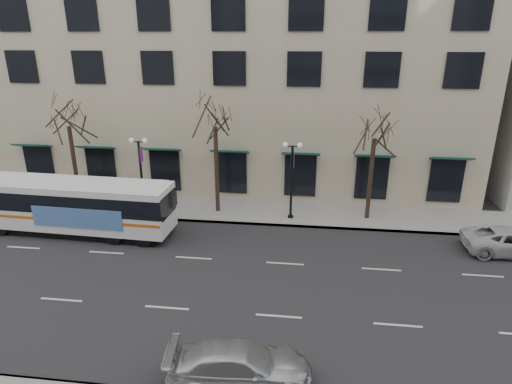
% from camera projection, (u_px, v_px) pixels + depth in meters
% --- Properties ---
extents(ground, '(160.00, 160.00, 0.00)m').
position_uv_depth(ground, '(182.00, 280.00, 21.17)').
color(ground, black).
rests_on(ground, ground).
extents(sidewalk_far, '(80.00, 4.00, 0.15)m').
position_uv_depth(sidewalk_far, '(291.00, 214.00, 28.97)').
color(sidewalk_far, gray).
rests_on(sidewalk_far, ground).
extents(building_hotel, '(40.00, 20.00, 24.00)m').
position_uv_depth(building_hotel, '(220.00, 29.00, 36.90)').
color(building_hotel, '#B8AA8D').
rests_on(building_hotel, ground).
extents(tree_far_left, '(3.60, 3.60, 8.34)m').
position_uv_depth(tree_far_left, '(67.00, 112.00, 28.25)').
color(tree_far_left, black).
rests_on(tree_far_left, ground).
extents(tree_far_mid, '(3.60, 3.60, 8.55)m').
position_uv_depth(tree_far_mid, '(215.00, 112.00, 27.03)').
color(tree_far_mid, black).
rests_on(tree_far_mid, ground).
extents(tree_far_right, '(3.60, 3.60, 8.06)m').
position_uv_depth(tree_far_right, '(376.00, 123.00, 26.04)').
color(tree_far_right, black).
rests_on(tree_far_right, ground).
extents(lamp_post_left, '(1.22, 0.45, 5.21)m').
position_uv_depth(lamp_post_left, '(141.00, 171.00, 28.39)').
color(lamp_post_left, black).
rests_on(lamp_post_left, ground).
extents(lamp_post_right, '(1.22, 0.45, 5.21)m').
position_uv_depth(lamp_post_right, '(292.00, 177.00, 27.24)').
color(lamp_post_right, black).
rests_on(lamp_post_right, ground).
extents(city_bus, '(12.30, 3.18, 3.31)m').
position_uv_depth(city_bus, '(74.00, 205.00, 25.81)').
color(city_bus, white).
rests_on(city_bus, ground).
extents(silver_car, '(5.21, 2.61, 1.45)m').
position_uv_depth(silver_car, '(240.00, 365.00, 14.69)').
color(silver_car, '#B4B8BC').
rests_on(silver_car, ground).
extents(white_pickup, '(5.21, 2.43, 1.44)m').
position_uv_depth(white_pickup, '(512.00, 241.00, 23.60)').
color(white_pickup, '#BDBDBD').
rests_on(white_pickup, ground).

